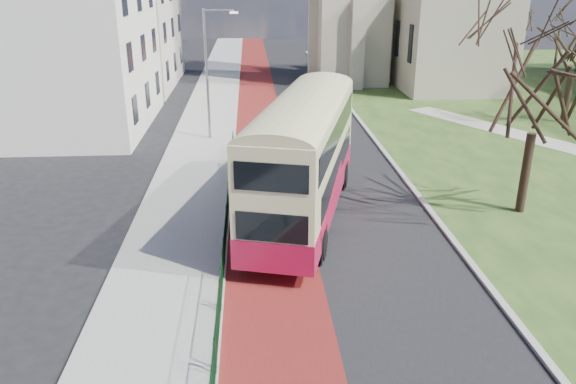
{
  "coord_description": "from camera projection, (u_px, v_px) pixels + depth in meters",
  "views": [
    {
      "loc": [
        -1.86,
        -17.4,
        9.95
      ],
      "look_at": [
        -0.46,
        3.1,
        2.0
      ],
      "focal_mm": 35.0,
      "sensor_mm": 36.0,
      "label": 1
    }
  ],
  "objects": [
    {
      "name": "winter_tree_near",
      "position": [
        543.0,
        66.0,
        22.94
      ],
      "size": [
        7.92,
        7.92,
        9.28
      ],
      "rotation": [
        0.0,
        0.0,
        -0.31
      ],
      "color": "black",
      "rests_on": "grass_green"
    },
    {
      "name": "kerb_west",
      "position": [
        234.0,
        130.0,
        38.3
      ],
      "size": [
        0.25,
        120.0,
        0.13
      ],
      "primitive_type": "cube",
      "color": "#999993",
      "rests_on": "ground"
    },
    {
      "name": "kerb_east",
      "position": [
        360.0,
        121.0,
        40.74
      ],
      "size": [
        0.25,
        80.0,
        0.13
      ],
      "primitive_type": "cube",
      "color": "#999993",
      "rests_on": "ground"
    },
    {
      "name": "bus",
      "position": [
        304.0,
        153.0,
        23.68
      ],
      "size": [
        6.01,
        12.67,
        5.16
      ],
      "rotation": [
        0.0,
        0.0,
        -0.27
      ],
      "color": "#AC0F35",
      "rests_on": "ground"
    },
    {
      "name": "bus_lane",
      "position": [
        260.0,
        131.0,
        38.43
      ],
      "size": [
        3.4,
        120.0,
        0.01
      ],
      "primitive_type": "cube",
      "color": "#591414",
      "rests_on": "ground"
    },
    {
      "name": "ground",
      "position": [
        307.0,
        276.0,
        19.9
      ],
      "size": [
        160.0,
        160.0,
        0.0
      ],
      "primitive_type": "plane",
      "color": "black",
      "rests_on": "ground"
    },
    {
      "name": "streetlamp",
      "position": [
        209.0,
        68.0,
        34.72
      ],
      "size": [
        2.13,
        0.18,
        8.0
      ],
      "color": "gray",
      "rests_on": "pavement_west"
    },
    {
      "name": "street_block_near",
      "position": [
        65.0,
        31.0,
        37.13
      ],
      "size": [
        10.3,
        14.3,
        13.0
      ],
      "color": "silver",
      "rests_on": "ground"
    },
    {
      "name": "pedestrian_railing",
      "position": [
        227.0,
        218.0,
        23.24
      ],
      "size": [
        0.07,
        24.0,
        1.12
      ],
      "color": "#0B3318",
      "rests_on": "ground"
    },
    {
      "name": "street_block_far",
      "position": [
        118.0,
        24.0,
        52.29
      ],
      "size": [
        10.3,
        16.3,
        11.5
      ],
      "color": "beige",
      "rests_on": "ground"
    },
    {
      "name": "road_carriageway",
      "position": [
        300.0,
        130.0,
        38.6
      ],
      "size": [
        9.0,
        120.0,
        0.01
      ],
      "primitive_type": "cube",
      "color": "black",
      "rests_on": "ground"
    },
    {
      "name": "pavement_west",
      "position": [
        205.0,
        131.0,
        38.17
      ],
      "size": [
        4.0,
        120.0,
        0.12
      ],
      "primitive_type": "cube",
      "color": "gray",
      "rests_on": "ground"
    }
  ]
}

